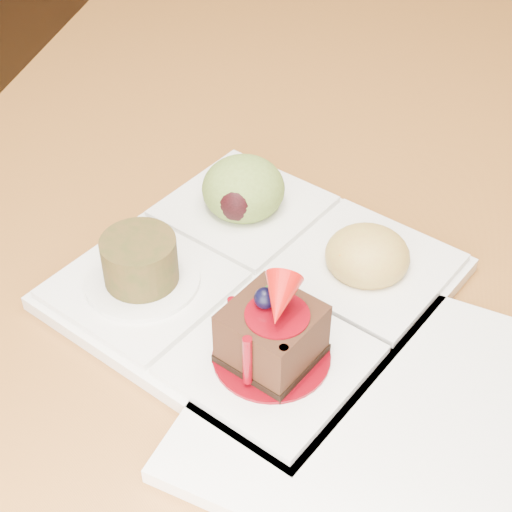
# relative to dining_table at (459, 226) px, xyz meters

# --- Properties ---
(dining_table) EXTENTS (1.00, 1.80, 0.75)m
(dining_table) POSITION_rel_dining_table_xyz_m (0.00, 0.00, 0.00)
(dining_table) COLOR #9A6327
(dining_table) RESTS_ON ground
(sampler_plate) EXTENTS (0.34, 0.34, 0.10)m
(sampler_plate) POSITION_rel_dining_table_xyz_m (-0.16, -0.20, 0.09)
(sampler_plate) COLOR white
(sampler_plate) RESTS_ON dining_table
(second_plate) EXTENTS (0.27, 0.27, 0.01)m
(second_plate) POSITION_rel_dining_table_xyz_m (-0.05, -0.30, 0.07)
(second_plate) COLOR white
(second_plate) RESTS_ON dining_table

